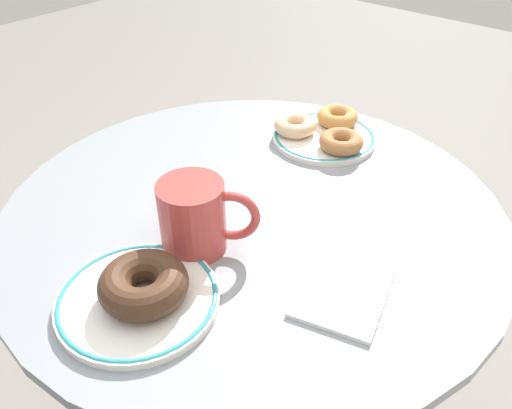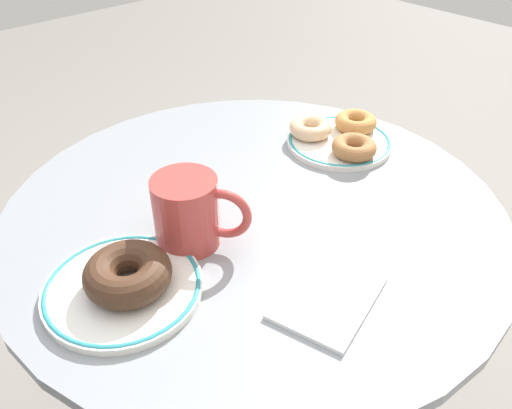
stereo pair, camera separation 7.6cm
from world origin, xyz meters
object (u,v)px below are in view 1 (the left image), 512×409
object	(u,v)px
donut_chocolate	(143,284)
donut_old_fashioned	(337,117)
plate_right	(324,137)
donut_cinnamon	(341,142)
coffee_mug	(196,217)
paper_napkin	(344,289)
donut_glazed	(295,125)
plate_left	(138,299)
cafe_table	(253,300)

from	to	relation	value
donut_chocolate	donut_old_fashioned	distance (m)	0.52
plate_right	donut_old_fashioned	xyz separation A→B (m)	(0.05, 0.01, 0.02)
donut_old_fashioned	donut_cinnamon	distance (m)	0.09
donut_old_fashioned	coffee_mug	world-z (taller)	coffee_mug
donut_old_fashioned	paper_napkin	world-z (taller)	donut_old_fashioned
donut_chocolate	donut_glazed	world-z (taller)	donut_chocolate
plate_left	plate_right	xyz separation A→B (m)	(0.47, 0.06, -0.00)
plate_right	plate_left	bearing A→B (deg)	-173.03
donut_chocolate	paper_napkin	xyz separation A→B (m)	(0.17, -0.17, -0.03)
plate_left	donut_cinnamon	xyz separation A→B (m)	(0.45, 0.01, 0.02)
cafe_table	donut_old_fashioned	world-z (taller)	donut_old_fashioned
plate_right	donut_old_fashioned	distance (m)	0.06
cafe_table	plate_left	xyz separation A→B (m)	(-0.24, -0.02, 0.21)
plate_right	donut_chocolate	size ratio (longest dim) A/B	1.76
donut_old_fashioned	donut_chocolate	bearing A→B (deg)	-172.03
donut_cinnamon	coffee_mug	bearing A→B (deg)	178.21
donut_cinnamon	coffee_mug	size ratio (longest dim) A/B	0.64
cafe_table	coffee_mug	world-z (taller)	coffee_mug
plate_right	coffee_mug	bearing A→B (deg)	-173.78
cafe_table	donut_cinnamon	world-z (taller)	donut_cinnamon
paper_napkin	cafe_table	bearing A→B (deg)	73.31
donut_chocolate	donut_cinnamon	bearing A→B (deg)	2.09
donut_old_fashioned	donut_glazed	xyz separation A→B (m)	(-0.08, 0.04, 0.00)
cafe_table	donut_cinnamon	bearing A→B (deg)	-4.04
donut_chocolate	donut_glazed	xyz separation A→B (m)	(0.44, 0.11, -0.01)
paper_napkin	coffee_mug	distance (m)	0.21
plate_left	plate_right	world-z (taller)	same
plate_left	donut_old_fashioned	xyz separation A→B (m)	(0.52, 0.07, 0.02)
donut_cinnamon	coffee_mug	world-z (taller)	coffee_mug
cafe_table	paper_napkin	xyz separation A→B (m)	(-0.06, -0.20, 0.20)
cafe_table	plate_left	world-z (taller)	plate_left
donut_glazed	paper_napkin	xyz separation A→B (m)	(-0.27, -0.28, -0.02)
cafe_table	plate_left	bearing A→B (deg)	-174.20
plate_right	coffee_mug	world-z (taller)	coffee_mug
plate_left	donut_glazed	world-z (taller)	donut_glazed
donut_chocolate	coffee_mug	bearing A→B (deg)	13.26
cafe_table	donut_cinnamon	xyz separation A→B (m)	(0.21, -0.02, 0.23)
donut_old_fashioned	plate_left	bearing A→B (deg)	-172.91
plate_left	donut_glazed	bearing A→B (deg)	13.21
paper_napkin	coffee_mug	xyz separation A→B (m)	(-0.06, 0.19, 0.05)
paper_napkin	coffee_mug	world-z (taller)	coffee_mug
cafe_table	donut_old_fashioned	distance (m)	0.37
plate_left	cafe_table	bearing A→B (deg)	5.80
donut_glazed	coffee_mug	xyz separation A→B (m)	(-0.33, -0.09, 0.03)
donut_cinnamon	coffee_mug	distance (m)	0.33
cafe_table	plate_left	size ratio (longest dim) A/B	3.84
donut_chocolate	donut_glazed	distance (m)	0.45
donut_glazed	paper_napkin	world-z (taller)	donut_glazed
cafe_table	paper_napkin	bearing A→B (deg)	-106.69
donut_chocolate	donut_cinnamon	world-z (taller)	donut_chocolate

